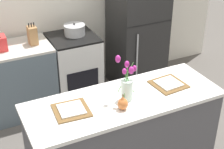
{
  "coord_description": "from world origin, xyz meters",
  "views": [
    {
      "loc": [
        -1.23,
        -2.26,
        2.61
      ],
      "look_at": [
        0.0,
        0.25,
        1.06
      ],
      "focal_mm": 55.0,
      "sensor_mm": 36.0,
      "label": 1
    }
  ],
  "objects_px": {
    "flower_vase": "(127,85)",
    "cooking_pot": "(75,30)",
    "knife_block": "(33,35)",
    "plate_setting_left": "(71,110)",
    "pear_figurine": "(123,103)",
    "plate_setting_right": "(169,84)",
    "refrigerator": "(137,30)",
    "stove_range": "(75,68)"
  },
  "relations": [
    {
      "from": "flower_vase",
      "to": "cooking_pot",
      "type": "bearing_deg",
      "value": 85.4
    },
    {
      "from": "cooking_pot",
      "to": "knife_block",
      "type": "xyz_separation_m",
      "value": [
        -0.55,
        -0.05,
        0.04
      ]
    },
    {
      "from": "cooking_pot",
      "to": "plate_setting_left",
      "type": "bearing_deg",
      "value": -111.52
    },
    {
      "from": "flower_vase",
      "to": "knife_block",
      "type": "bearing_deg",
      "value": 104.57
    },
    {
      "from": "pear_figurine",
      "to": "plate_setting_right",
      "type": "relative_size",
      "value": 0.47
    },
    {
      "from": "refrigerator",
      "to": "cooking_pot",
      "type": "height_order",
      "value": "refrigerator"
    },
    {
      "from": "stove_range",
      "to": "cooking_pot",
      "type": "height_order",
      "value": "cooking_pot"
    },
    {
      "from": "flower_vase",
      "to": "knife_block",
      "type": "height_order",
      "value": "flower_vase"
    },
    {
      "from": "stove_range",
      "to": "flower_vase",
      "type": "relative_size",
      "value": 2.13
    },
    {
      "from": "refrigerator",
      "to": "plate_setting_left",
      "type": "distance_m",
      "value": 2.2
    },
    {
      "from": "pear_figurine",
      "to": "plate_setting_right",
      "type": "bearing_deg",
      "value": 15.96
    },
    {
      "from": "plate_setting_right",
      "to": "plate_setting_left",
      "type": "bearing_deg",
      "value": 180.0
    },
    {
      "from": "stove_range",
      "to": "refrigerator",
      "type": "xyz_separation_m",
      "value": [
        0.95,
        0.0,
        0.38
      ]
    },
    {
      "from": "cooking_pot",
      "to": "stove_range",
      "type": "bearing_deg",
      "value": -137.74
    },
    {
      "from": "stove_range",
      "to": "refrigerator",
      "type": "bearing_deg",
      "value": 0.04
    },
    {
      "from": "plate_setting_right",
      "to": "knife_block",
      "type": "bearing_deg",
      "value": 119.79
    },
    {
      "from": "plate_setting_left",
      "to": "plate_setting_right",
      "type": "height_order",
      "value": "same"
    },
    {
      "from": "stove_range",
      "to": "cooking_pot",
      "type": "xyz_separation_m",
      "value": [
        0.05,
        0.04,
        0.52
      ]
    },
    {
      "from": "stove_range",
      "to": "pear_figurine",
      "type": "bearing_deg",
      "value": -96.2
    },
    {
      "from": "flower_vase",
      "to": "pear_figurine",
      "type": "height_order",
      "value": "flower_vase"
    },
    {
      "from": "stove_range",
      "to": "flower_vase",
      "type": "distance_m",
      "value": 1.74
    },
    {
      "from": "stove_range",
      "to": "cooking_pot",
      "type": "bearing_deg",
      "value": 42.26
    },
    {
      "from": "pear_figurine",
      "to": "knife_block",
      "type": "xyz_separation_m",
      "value": [
        -0.32,
        1.73,
        0.03
      ]
    },
    {
      "from": "flower_vase",
      "to": "refrigerator",
      "type": "bearing_deg",
      "value": 57.35
    },
    {
      "from": "pear_figurine",
      "to": "plate_setting_left",
      "type": "xyz_separation_m",
      "value": [
        -0.4,
        0.17,
        -0.05
      ]
    },
    {
      "from": "pear_figurine",
      "to": "knife_block",
      "type": "bearing_deg",
      "value": 100.39
    },
    {
      "from": "flower_vase",
      "to": "plate_setting_left",
      "type": "xyz_separation_m",
      "value": [
        -0.5,
        0.05,
        -0.14
      ]
    },
    {
      "from": "flower_vase",
      "to": "plate_setting_right",
      "type": "xyz_separation_m",
      "value": [
        0.48,
        0.05,
        -0.14
      ]
    },
    {
      "from": "plate_setting_left",
      "to": "plate_setting_right",
      "type": "relative_size",
      "value": 1.0
    },
    {
      "from": "refrigerator",
      "to": "cooking_pot",
      "type": "bearing_deg",
      "value": 177.39
    },
    {
      "from": "flower_vase",
      "to": "pear_figurine",
      "type": "bearing_deg",
      "value": -130.17
    },
    {
      "from": "plate_setting_left",
      "to": "cooking_pot",
      "type": "height_order",
      "value": "cooking_pot"
    },
    {
      "from": "flower_vase",
      "to": "cooking_pot",
      "type": "xyz_separation_m",
      "value": [
        0.13,
        1.66,
        -0.1
      ]
    },
    {
      "from": "plate_setting_right",
      "to": "cooking_pot",
      "type": "relative_size",
      "value": 1.15
    },
    {
      "from": "plate_setting_right",
      "to": "cooking_pot",
      "type": "distance_m",
      "value": 1.65
    },
    {
      "from": "plate_setting_left",
      "to": "cooking_pot",
      "type": "xyz_separation_m",
      "value": [
        0.64,
        1.61,
        0.03
      ]
    },
    {
      "from": "pear_figurine",
      "to": "refrigerator",
      "type": "bearing_deg",
      "value": 56.78
    },
    {
      "from": "refrigerator",
      "to": "plate_setting_left",
      "type": "xyz_separation_m",
      "value": [
        -1.54,
        -1.57,
        0.12
      ]
    },
    {
      "from": "knife_block",
      "to": "plate_setting_right",
      "type": "bearing_deg",
      "value": -60.21
    },
    {
      "from": "plate_setting_right",
      "to": "knife_block",
      "type": "relative_size",
      "value": 1.17
    },
    {
      "from": "plate_setting_right",
      "to": "cooking_pot",
      "type": "height_order",
      "value": "cooking_pot"
    },
    {
      "from": "stove_range",
      "to": "refrigerator",
      "type": "relative_size",
      "value": 0.55
    }
  ]
}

